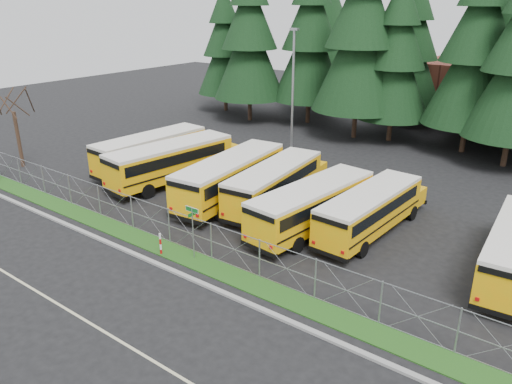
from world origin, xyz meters
TOP-DOWN VIEW (x-y plane):
  - ground at (0.00, 0.00)m, footprint 120.00×120.00m
  - curb at (0.00, -3.10)m, footprint 50.00×0.25m
  - grass_verge at (0.00, -1.70)m, footprint 50.00×1.40m
  - road_lane_line at (0.00, -8.00)m, footprint 50.00×0.12m
  - chainlink_fence at (0.00, -1.00)m, footprint 44.00×0.10m
  - bus_0 at (-13.78, 6.93)m, footprint 3.22×10.83m
  - bus_1 at (-10.57, 5.93)m, footprint 4.02×11.27m
  - bus_3 at (-5.19, 5.88)m, footprint 3.75×11.31m
  - bus_4 at (-2.44, 6.81)m, footprint 3.44×10.45m
  - bus_5 at (1.34, 5.19)m, footprint 3.56×10.56m
  - bus_6 at (4.11, 6.63)m, footprint 2.82×9.89m
  - street_sign at (-1.75, -1.49)m, footprint 0.84×0.55m
  - striped_bollard at (-3.38, -2.23)m, footprint 0.11×0.11m
  - light_standard at (-8.00, 17.00)m, footprint 0.70×0.35m
  - conifer_0 at (-23.69, 26.95)m, footprint 6.27×6.27m
  - conifer_1 at (-18.35, 24.65)m, footprint 7.47×7.47m
  - conifer_2 at (-12.76, 27.41)m, footprint 7.50×7.50m
  - conifer_3 at (-6.07, 24.84)m, footprint 8.23×8.23m
  - conifer_4 at (-2.98, 25.81)m, footprint 6.55×6.55m
  - conifer_5 at (3.54, 26.06)m, footprint 7.54×7.54m
  - conifer_10 at (-15.48, 34.07)m, footprint 8.75×8.75m
  - conifer_11 at (-4.13, 32.44)m, footprint 6.66×6.66m
  - bare_tree_1 at (-22.78, 1.25)m, footprint 4.32×4.32m

SIDE VIEW (x-z plane):
  - ground at x=0.00m, z-range 0.00..0.00m
  - road_lane_line at x=0.00m, z-range 0.00..0.01m
  - grass_verge at x=0.00m, z-range 0.00..0.06m
  - curb at x=0.00m, z-range 0.00..0.12m
  - striped_bollard at x=-3.38m, z-range 0.00..1.20m
  - chainlink_fence at x=0.00m, z-range 0.00..2.00m
  - bus_6 at x=4.11m, z-range 0.00..2.56m
  - bus_4 at x=-2.44m, z-range 0.00..2.69m
  - bus_5 at x=1.34m, z-range 0.00..2.71m
  - bus_0 at x=-13.78m, z-range 0.00..2.80m
  - bus_1 at x=-10.57m, z-range 0.00..2.89m
  - bus_3 at x=-5.19m, z-range 0.00..2.91m
  - street_sign at x=-1.75m, z-range 0.63..3.44m
  - bare_tree_1 at x=-22.78m, z-range 0.00..6.17m
  - light_standard at x=-8.00m, z-range 0.43..10.57m
  - conifer_0 at x=-23.69m, z-range 0.00..13.87m
  - conifer_4 at x=-2.98m, z-range 0.00..14.49m
  - conifer_11 at x=-4.13m, z-range 0.00..14.72m
  - conifer_1 at x=-18.35m, z-range 0.00..16.51m
  - conifer_2 at x=-12.76m, z-range 0.00..16.59m
  - conifer_5 at x=3.54m, z-range 0.00..16.67m
  - conifer_3 at x=-6.07m, z-range 0.00..18.20m
  - conifer_10 at x=-15.48m, z-range 0.00..19.35m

